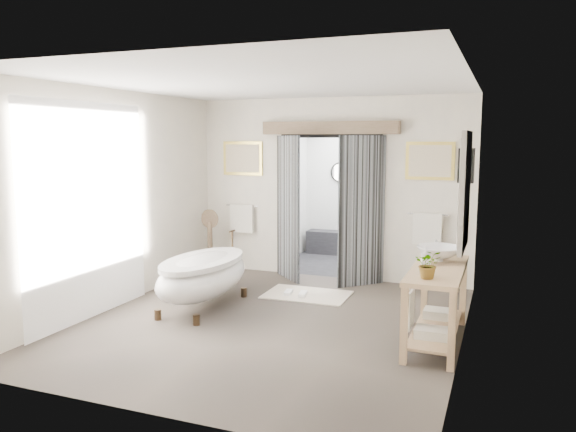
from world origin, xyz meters
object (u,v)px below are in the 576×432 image
at_px(clawfoot_tub, 203,275).
at_px(basin, 439,254).
at_px(vanity, 434,298).
at_px(rug, 307,295).

height_order(clawfoot_tub, basin, basin).
distance_m(clawfoot_tub, basin, 3.06).
height_order(clawfoot_tub, vanity, clawfoot_tub).
bearing_deg(rug, clawfoot_tub, -135.48).
xyz_separation_m(clawfoot_tub, vanity, (3.03, -0.23, 0.06)).
bearing_deg(vanity, rug, 146.11).
distance_m(rug, basin, 2.34).
xyz_separation_m(vanity, basin, (-0.01, 0.35, 0.43)).
distance_m(vanity, rug, 2.39).
xyz_separation_m(vanity, rug, (-1.94, 1.30, -0.50)).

